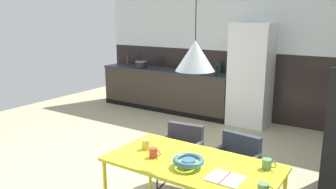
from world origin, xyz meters
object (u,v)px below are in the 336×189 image
armchair_facing_counter (181,147)px  bottle_wine_green (216,71)px  dining_table (192,167)px  armchair_head_of_table (236,159)px  refrigerator_column (251,75)px  mug_white_ceramic (263,189)px  mug_glass_clear (154,153)px  mug_wide_latte (146,144)px  pendant_lamp_over_table_near (195,56)px  open_book (225,178)px  bottle_spice_small (128,60)px  bottle_oil_tall (220,68)px  mug_dark_espresso (267,164)px  fruit_bowl (188,161)px  cooking_pot (141,65)px

armchair_facing_counter → bottle_wine_green: 2.81m
dining_table → armchair_head_of_table: bearing=82.5°
refrigerator_column → armchair_facing_counter: 2.88m
mug_white_ceramic → mug_glass_clear: mug_glass_clear is taller
bottle_wine_green → refrigerator_column: bearing=17.6°
mug_wide_latte → pendant_lamp_over_table_near: pendant_lamp_over_table_near is taller
armchair_facing_counter → mug_white_ceramic: (1.32, -0.99, 0.30)m
open_book → mug_wide_latte: mug_wide_latte is taller
mug_wide_latte → mug_glass_clear: 0.22m
bottle_spice_small → pendant_lamp_over_table_near: pendant_lamp_over_table_near is taller
open_book → bottle_oil_tall: bearing=115.5°
armchair_head_of_table → dining_table: bearing=88.4°
mug_wide_latte → mug_glass_clear: mug_wide_latte is taller
bottle_oil_tall → bottle_wine_green: bearing=-75.3°
mug_white_ceramic → bottle_oil_tall: (-2.24, 4.05, 0.23)m
refrigerator_column → mug_white_ceramic: bearing=-68.8°
dining_table → mug_white_ceramic: mug_white_ceramic is taller
open_book → mug_dark_espresso: size_ratio=2.21×
dining_table → fruit_bowl: bearing=-77.4°
armchair_head_of_table → open_book: (0.28, -0.95, 0.25)m
open_book → cooking_pot: size_ratio=1.06×
bottle_oil_tall → bottle_spice_small: bottle_spice_small is taller
dining_table → bottle_wine_green: bottle_wine_green is taller
bottle_wine_green → mug_wide_latte: bearing=-75.9°
mug_dark_espresso → pendant_lamp_over_table_near: bearing=-160.9°
mug_white_ceramic → mug_dark_espresso: bearing=103.9°
open_book → mug_dark_espresso: mug_dark_espresso is taller
cooking_pot → bottle_oil_tall: bottle_oil_tall is taller
dining_table → fruit_bowl: fruit_bowl is taller
armchair_head_of_table → mug_white_ceramic: mug_white_ceramic is taller
open_book → cooking_pot: (-3.69, 3.65, 0.23)m
refrigerator_column → pendant_lamp_over_table_near: 3.76m
dining_table → bottle_spice_small: (-3.86, 3.69, 0.33)m
bottle_oil_tall → pendant_lamp_over_table_near: (1.51, -3.83, 0.70)m
mug_white_ceramic → bottle_oil_tall: size_ratio=0.48×
armchair_facing_counter → bottle_oil_tall: bottle_oil_tall is taller
mug_white_ceramic → cooking_pot: size_ratio=0.48×
refrigerator_column → dining_table: (0.76, -3.63, -0.27)m
bottle_wine_green → armchair_head_of_table: bearing=-60.1°
fruit_bowl → mug_wide_latte: 0.58m
mug_glass_clear → bottle_oil_tall: size_ratio=0.48×
dining_table → open_book: (0.39, -0.14, 0.05)m
bottle_wine_green → bottle_spice_small: bottle_spice_small is taller
armchair_facing_counter → bottle_wine_green: (-0.81, 2.64, 0.52)m
mug_glass_clear → pendant_lamp_over_table_near: (0.36, 0.13, 0.93)m
armchair_head_of_table → bottle_oil_tall: 3.48m
fruit_bowl → bottle_wine_green: bottle_wine_green is taller
open_book → mug_wide_latte: (-0.93, 0.16, 0.04)m
open_book → mug_glass_clear: (-0.75, 0.03, 0.04)m
armchair_head_of_table → mug_glass_clear: (-0.46, -0.92, 0.30)m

